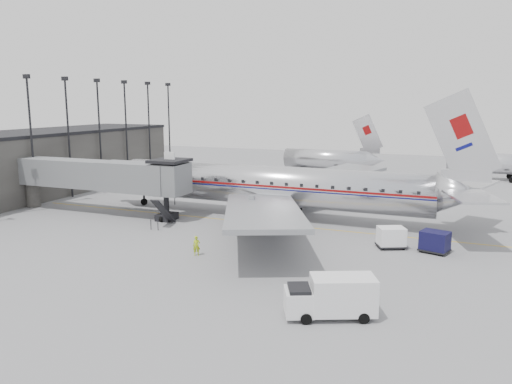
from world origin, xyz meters
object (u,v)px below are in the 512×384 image
(airliner, at_px, (276,186))
(ramp_worker, at_px, (196,246))
(service_van, at_px, (331,296))
(baggage_cart_navy, at_px, (435,241))
(baggage_cart_white, at_px, (391,237))

(airliner, xyz_separation_m, ramp_worker, (-1.39, -14.99, -2.59))
(airliner, xyz_separation_m, service_van, (11.39, -22.40, -2.12))
(service_van, bearing_deg, airliner, 93.35)
(baggage_cart_navy, xyz_separation_m, ramp_worker, (-17.73, -8.00, -0.15))
(baggage_cart_navy, height_order, ramp_worker, baggage_cart_navy)
(service_van, xyz_separation_m, baggage_cart_navy, (4.95, 15.40, -0.33))
(service_van, bearing_deg, baggage_cart_navy, 48.59)
(airliner, relative_size, ramp_worker, 26.68)
(airliner, distance_m, ramp_worker, 15.28)
(airliner, height_order, baggage_cart_white, airliner)
(airliner, height_order, ramp_worker, airliner)
(baggage_cart_white, bearing_deg, airliner, 126.47)
(service_van, height_order, ramp_worker, service_van)
(baggage_cart_white, bearing_deg, service_van, -120.40)
(airliner, height_order, baggage_cart_navy, airliner)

